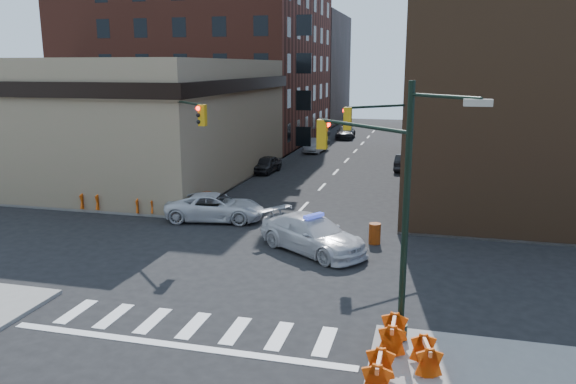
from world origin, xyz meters
The scene contains 29 objects.
ground centered at (0.00, 0.00, 0.00)m, with size 140.00×140.00×0.00m, color black.
sidewalk_nw centered at (-23.00, 32.75, 0.07)m, with size 34.00×54.50×0.15m, color gray.
bank_building centered at (-17.00, 16.50, 4.50)m, with size 22.00×22.00×9.00m, color #857057.
apartment_block centered at (-18.50, 40.00, 12.00)m, with size 25.00×25.00×24.00m, color #57261B.
commercial_row_ne centered at (13.00, 22.50, 7.00)m, with size 14.00×34.00×14.00m, color #4F341F.
filler_nw centered at (-16.00, 62.00, 8.00)m, with size 20.00×18.00×16.00m, color brown.
filler_ne centered at (14.00, 58.00, 6.00)m, with size 16.00×16.00×12.00m, color #57261B.
signal_pole_se centered at (6.04, -5.52, 4.61)m, with size 5.40×5.27×8.00m.
signal_pole_nw centered at (-5.85, 5.34, 4.34)m, with size 3.58×3.67×8.00m.
signal_pole_ne centered at (5.84, 5.35, 4.34)m, with size 3.67×3.58×8.00m.
tree_ne_near centered at (7.50, 26.00, 3.49)m, with size 3.00×3.00×4.85m.
tree_ne_far centered at (7.50, 34.00, 3.49)m, with size 3.00×3.00×4.85m.
police_car centered at (2.27, 1.82, 0.84)m, with size 2.34×5.77×1.67m, color silver.
pickup centered at (-4.16, 5.80, 0.76)m, with size 2.53×5.49×1.53m, color silver.
parked_car_wnear centered at (-5.49, 20.47, 0.66)m, with size 1.57×3.90×1.33m, color black.
parked_car_wfar centered at (-3.74, 32.32, 0.69)m, with size 1.45×4.17×1.37m, color #95979D.
parked_car_wdeep centered at (-2.50, 43.89, 0.73)m, with size 2.06×5.06×1.47m, color black.
parked_car_enear centered at (5.42, 24.25, 0.67)m, with size 1.41×4.05×1.33m, color black.
parked_car_efar centered at (5.50, 37.47, 0.64)m, with size 1.51×3.76×1.28m, color gray.
pedestrian_a centered at (-6.83, 7.05, 1.04)m, with size 0.65×0.43×1.79m, color black.
pedestrian_b centered at (-9.81, 7.84, 1.03)m, with size 0.86×0.67×1.77m, color black.
pedestrian_c centered at (-10.83, 6.00, 0.95)m, with size 0.94×0.39×1.61m, color #1D222C.
barrel_road centered at (5.00, 3.70, 0.51)m, with size 0.58×0.58×1.03m, color #C64F09.
barrel_bank centered at (-5.50, 7.84, 0.55)m, with size 0.61×0.61×1.10m, color red.
barricade_se_a centered at (7.60, -8.00, 0.57)m, with size 1.12×0.56×0.84m, color #D6570A, non-canonical shape.
barricade_se_b centered at (6.62, -7.00, 0.61)m, with size 1.23×0.62×0.92m, color #CC4E09, non-canonical shape.
barricade_se_c centered at (6.40, -9.28, 0.60)m, with size 1.20×0.60×0.90m, color #D95F0A, non-canonical shape.
barricade_nw_a centered at (-8.41, 5.70, 0.60)m, with size 1.20×0.60×0.90m, color #EF360B, non-canonical shape.
barricade_nw_b centered at (-11.94, 5.70, 0.67)m, with size 1.38×0.69×1.03m, color #C74909, non-canonical shape.
Camera 1 is at (7.39, -22.88, 8.56)m, focal length 35.00 mm.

